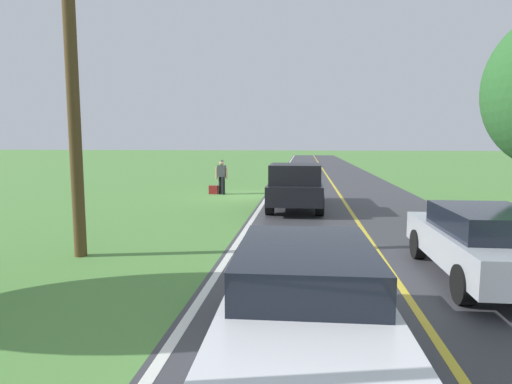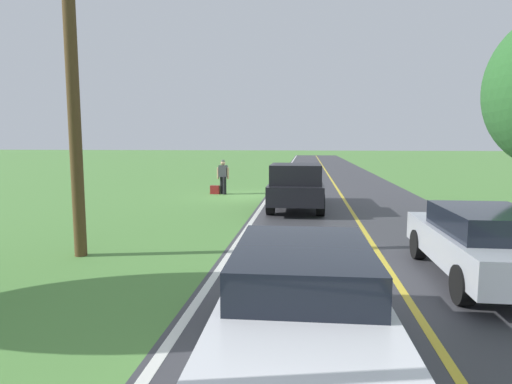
{
  "view_description": "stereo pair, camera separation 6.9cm",
  "coord_description": "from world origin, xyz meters",
  "px_view_note": "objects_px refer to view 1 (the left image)",
  "views": [
    {
      "loc": [
        -2.75,
        20.59,
        2.68
      ],
      "look_at": [
        -1.55,
        9.82,
        1.38
      ],
      "focal_mm": 30.07,
      "sensor_mm": 36.0,
      "label": 1
    },
    {
      "loc": [
        -2.81,
        20.58,
        2.68
      ],
      "look_at": [
        -1.55,
        9.82,
        1.38
      ],
      "focal_mm": 30.07,
      "sensor_mm": 36.0,
      "label": 2
    }
  ],
  "objects_px": {
    "suitcase_carried": "(214,190)",
    "sedan_mid_oncoming": "(485,242)",
    "pickup_truck_passing": "(295,185)",
    "sedan_ahead_same_lane": "(306,301)",
    "utility_pole_roadside": "(72,84)",
    "hitchhiker_walking": "(222,175)"
  },
  "relations": [
    {
      "from": "suitcase_carried",
      "to": "sedan_mid_oncoming",
      "type": "bearing_deg",
      "value": 37.65
    },
    {
      "from": "pickup_truck_passing",
      "to": "sedan_ahead_same_lane",
      "type": "relative_size",
      "value": 1.22
    },
    {
      "from": "suitcase_carried",
      "to": "utility_pole_roadside",
      "type": "relative_size",
      "value": 0.06
    },
    {
      "from": "hitchhiker_walking",
      "to": "sedan_mid_oncoming",
      "type": "bearing_deg",
      "value": 120.8
    },
    {
      "from": "sedan_mid_oncoming",
      "to": "utility_pole_roadside",
      "type": "distance_m",
      "value": 9.26
    },
    {
      "from": "hitchhiker_walking",
      "to": "utility_pole_roadside",
      "type": "relative_size",
      "value": 0.22
    },
    {
      "from": "sedan_mid_oncoming",
      "to": "sedan_ahead_same_lane",
      "type": "bearing_deg",
      "value": 45.45
    },
    {
      "from": "suitcase_carried",
      "to": "sedan_mid_oncoming",
      "type": "height_order",
      "value": "sedan_mid_oncoming"
    },
    {
      "from": "suitcase_carried",
      "to": "utility_pole_roadside",
      "type": "distance_m",
      "value": 12.48
    },
    {
      "from": "sedan_ahead_same_lane",
      "to": "utility_pole_roadside",
      "type": "xyz_separation_m",
      "value": [
        5.21,
        -4.27,
        3.2
      ]
    },
    {
      "from": "hitchhiker_walking",
      "to": "pickup_truck_passing",
      "type": "height_order",
      "value": "pickup_truck_passing"
    },
    {
      "from": "suitcase_carried",
      "to": "utility_pole_roadside",
      "type": "height_order",
      "value": "utility_pole_roadside"
    },
    {
      "from": "suitcase_carried",
      "to": "utility_pole_roadside",
      "type": "bearing_deg",
      "value": 2.24
    },
    {
      "from": "suitcase_carried",
      "to": "sedan_ahead_same_lane",
      "type": "relative_size",
      "value": 0.1
    },
    {
      "from": "suitcase_carried",
      "to": "pickup_truck_passing",
      "type": "bearing_deg",
      "value": 49.35
    },
    {
      "from": "sedan_mid_oncoming",
      "to": "sedan_ahead_same_lane",
      "type": "xyz_separation_m",
      "value": [
        3.44,
        3.5,
        0.0
      ]
    },
    {
      "from": "suitcase_carried",
      "to": "pickup_truck_passing",
      "type": "xyz_separation_m",
      "value": [
        -4.21,
        4.36,
        0.75
      ]
    },
    {
      "from": "suitcase_carried",
      "to": "sedan_ahead_same_lane",
      "type": "xyz_separation_m",
      "value": [
        -4.56,
        16.16,
        0.54
      ]
    },
    {
      "from": "pickup_truck_passing",
      "to": "sedan_ahead_same_lane",
      "type": "distance_m",
      "value": 11.81
    },
    {
      "from": "hitchhiker_walking",
      "to": "suitcase_carried",
      "type": "xyz_separation_m",
      "value": [
        0.43,
        0.04,
        -0.76
      ]
    },
    {
      "from": "sedan_mid_oncoming",
      "to": "utility_pole_roadside",
      "type": "relative_size",
      "value": 0.56
    },
    {
      "from": "pickup_truck_passing",
      "to": "sedan_mid_oncoming",
      "type": "xyz_separation_m",
      "value": [
        -3.8,
        8.31,
        -0.21
      ]
    }
  ]
}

